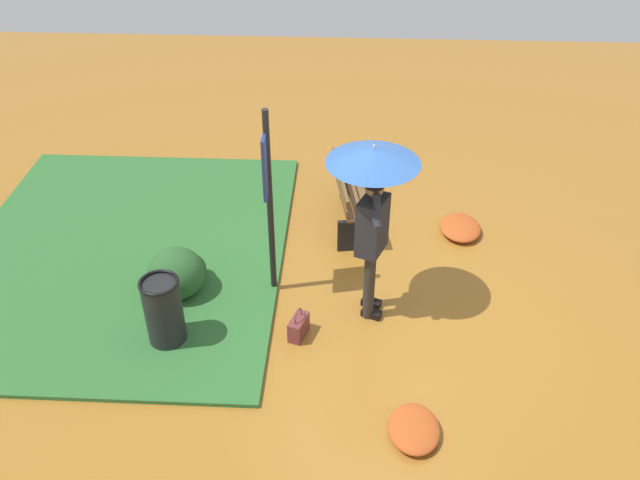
% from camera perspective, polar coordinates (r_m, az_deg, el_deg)
% --- Properties ---
extents(ground_plane, '(18.00, 18.00, 0.00)m').
position_cam_1_polar(ground_plane, '(7.72, 4.71, -5.88)').
color(ground_plane, '#9E6623').
extents(grass_verge, '(4.80, 4.00, 0.05)m').
position_cam_1_polar(grass_verge, '(8.86, -16.19, -0.94)').
color(grass_verge, '#2D662D').
rests_on(grass_verge, ground_plane).
extents(person_with_umbrella, '(0.96, 0.96, 2.04)m').
position_cam_1_polar(person_with_umbrella, '(6.84, 4.50, 4.20)').
color(person_with_umbrella, '#2D2823').
rests_on(person_with_umbrella, ground_plane).
extents(info_sign_post, '(0.44, 0.07, 2.30)m').
position_cam_1_polar(info_sign_post, '(7.16, -4.44, 4.78)').
color(info_sign_post, black).
rests_on(info_sign_post, ground_plane).
extents(handbag, '(0.33, 0.23, 0.37)m').
position_cam_1_polar(handbag, '(7.31, -1.83, -7.35)').
color(handbag, brown).
rests_on(handbag, ground_plane).
extents(park_bench, '(1.40, 0.58, 0.75)m').
position_cam_1_polar(park_bench, '(8.89, 2.52, 3.77)').
color(park_bench, black).
rests_on(park_bench, ground_plane).
extents(trash_bin, '(0.42, 0.42, 0.83)m').
position_cam_1_polar(trash_bin, '(7.23, -13.10, -5.97)').
color(trash_bin, black).
rests_on(trash_bin, ground_plane).
extents(shrub_cluster, '(0.73, 0.66, 0.59)m').
position_cam_1_polar(shrub_cluster, '(7.93, -11.87, -2.73)').
color(shrub_cluster, '#285628').
rests_on(shrub_cluster, ground_plane).
extents(leaf_pile_near_person, '(0.66, 0.53, 0.15)m').
position_cam_1_polar(leaf_pile_near_person, '(9.04, 11.82, 1.04)').
color(leaf_pile_near_person, '#B74C1E').
rests_on(leaf_pile_near_person, ground_plane).
extents(leaf_pile_by_bench, '(0.60, 0.48, 0.13)m').
position_cam_1_polar(leaf_pile_by_bench, '(6.52, 7.99, -15.57)').
color(leaf_pile_by_bench, '#B74C1E').
rests_on(leaf_pile_by_bench, ground_plane).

